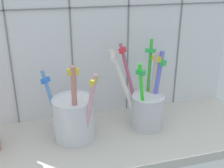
% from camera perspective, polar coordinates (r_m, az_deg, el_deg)
% --- Properties ---
extents(counter_slab, '(0.64, 0.22, 0.02)m').
position_cam_1_polar(counter_slab, '(0.62, 0.40, -10.91)').
color(counter_slab, '#BCB7AD').
rests_on(counter_slab, ground).
extents(tile_wall_back, '(0.64, 0.02, 0.45)m').
position_cam_1_polar(tile_wall_back, '(0.64, -2.58, 11.36)').
color(tile_wall_back, white).
rests_on(tile_wall_back, ground).
extents(toothbrush_cup_left, '(0.10, 0.10, 0.16)m').
position_cam_1_polar(toothbrush_cup_left, '(0.58, -7.58, -6.48)').
color(toothbrush_cup_left, silver).
rests_on(toothbrush_cup_left, counter_slab).
extents(toothbrush_cup_right, '(0.12, 0.09, 0.18)m').
position_cam_1_polar(toothbrush_cup_right, '(0.62, 6.85, -4.19)').
color(toothbrush_cup_right, silver).
rests_on(toothbrush_cup_right, counter_slab).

